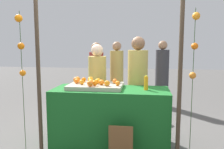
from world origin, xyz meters
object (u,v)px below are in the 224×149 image
object	(u,v)px
stall_counter	(111,117)
orange_1	(101,82)
orange_0	(97,81)
chalkboard_sign	(121,145)
vendor_right	(137,90)
vendor_left	(97,91)
juice_bottle	(146,83)

from	to	relation	value
stall_counter	orange_1	world-z (taller)	orange_1
orange_0	chalkboard_sign	size ratio (longest dim) A/B	0.15
orange_1	vendor_right	distance (m)	0.81
chalkboard_sign	vendor_left	xyz separation A→B (m)	(-0.54, 1.14, 0.48)
orange_1	chalkboard_sign	bearing A→B (deg)	-56.23
juice_bottle	orange_0	bearing A→B (deg)	173.14
orange_0	chalkboard_sign	bearing A→B (deg)	-54.88
vendor_left	orange_1	bearing A→B (deg)	-72.88
vendor_left	vendor_right	world-z (taller)	vendor_right
orange_0	vendor_left	size ratio (longest dim) A/B	0.05
juice_bottle	vendor_right	distance (m)	0.62
stall_counter	chalkboard_sign	distance (m)	0.62
stall_counter	juice_bottle	world-z (taller)	juice_bottle
chalkboard_sign	juice_bottle	bearing A→B (deg)	58.98
vendor_left	stall_counter	bearing A→B (deg)	-61.19
juice_bottle	chalkboard_sign	xyz separation A→B (m)	(-0.32, -0.53, -0.75)
stall_counter	chalkboard_sign	bearing A→B (deg)	-68.71
stall_counter	vendor_right	world-z (taller)	vendor_right
orange_1	juice_bottle	size ratio (longest dim) A/B	0.39
orange_0	orange_1	xyz separation A→B (m)	(0.09, -0.10, 0.00)
juice_bottle	orange_1	bearing A→B (deg)	-179.55
orange_1	chalkboard_sign	distance (m)	0.98
vendor_left	juice_bottle	bearing A→B (deg)	-35.64
vendor_left	vendor_right	bearing A→B (deg)	-3.64
orange_0	orange_1	bearing A→B (deg)	-48.26
orange_1	orange_0	bearing A→B (deg)	131.74
orange_1	vendor_right	bearing A→B (deg)	47.55
stall_counter	juice_bottle	size ratio (longest dim) A/B	8.08
chalkboard_sign	vendor_right	xyz separation A→B (m)	(0.18, 1.10, 0.54)
orange_0	juice_bottle	bearing A→B (deg)	-6.86
orange_0	juice_bottle	xyz separation A→B (m)	(0.75, -0.09, 0.00)
stall_counter	vendor_left	world-z (taller)	vendor_left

